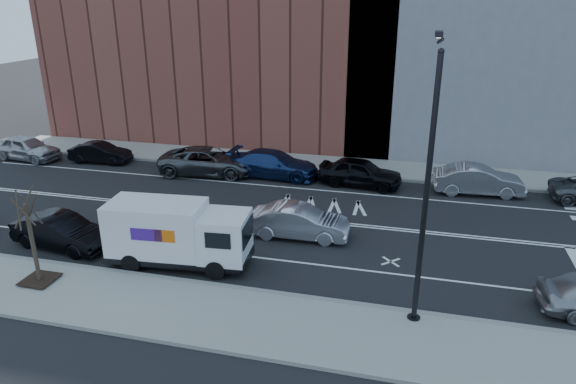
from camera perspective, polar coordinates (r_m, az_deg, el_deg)
The scene contains 17 objects.
ground at distance 25.84m, azimuth -1.59°, elevation -2.78°, with size 120.00×120.00×0.00m, color black.
sidewalk_near at distance 18.52m, azimuth -9.09°, elevation -13.23°, with size 44.00×3.60×0.15m, color gray.
sidewalk_far at distance 33.83m, azimuth 2.40°, elevation 3.17°, with size 44.00×3.60×0.15m, color gray.
curb_near at distance 19.91m, azimuth -7.08°, elevation -10.43°, with size 44.00×0.25×0.17m, color gray.
curb_far at distance 32.15m, azimuth 1.74°, elevation 2.24°, with size 44.00×0.25×0.17m, color gray.
road_markings at distance 25.84m, azimuth -1.59°, elevation -2.77°, with size 40.00×8.60×0.01m, color white, non-canonical shape.
streetlight at distance 16.73m, azimuth 15.25°, elevation 1.65°, with size 0.44×4.02×9.34m.
street_tree at distance 21.60m, azimuth -26.37°, elevation -5.87°, with size 1.20×1.20×3.75m.
fedex_van at distance 21.34m, azimuth -12.21°, elevation -4.50°, with size 5.99×2.47×2.67m.
far_parked_a at distance 38.94m, azimuth -27.03°, elevation 4.39°, with size 1.91×4.76×1.62m, color #A6A6AB.
far_parked_b at distance 36.33m, azimuth -20.13°, elevation 4.12°, with size 1.41×4.05×1.33m, color black.
far_parked_c at distance 32.21m, azimuth -8.86°, elevation 3.41°, with size 2.75×5.96×1.66m, color #4A4D51.
far_parked_d at distance 31.34m, azimuth -1.56°, elevation 3.13°, with size 2.25×5.54×1.61m, color navy.
far_parked_e at distance 30.11m, azimuth 8.02°, elevation 2.19°, with size 1.93×4.81×1.64m, color black.
far_parked_f at distance 30.49m, azimuth 20.38°, elevation 1.26°, with size 1.71×4.89×1.61m, color #999A9E.
driving_sedan at distance 23.48m, azimuth 1.23°, elevation -3.31°, with size 1.59×4.56×1.50m, color silver.
near_parked_rear_a at distance 24.62m, azimuth -23.87°, elevation -4.05°, with size 1.58×4.52×1.49m, color black.
Camera 1 is at (6.42, -22.77, 10.40)m, focal length 32.00 mm.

